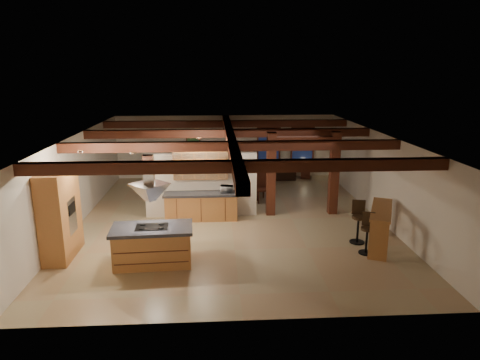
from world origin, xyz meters
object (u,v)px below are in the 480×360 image
(sofa, at_px, (272,172))
(bar_counter, at_px, (381,221))
(dining_table, at_px, (240,189))
(kitchen_island, at_px, (153,245))

(sofa, relative_size, bar_counter, 0.96)
(dining_table, height_order, bar_counter, bar_counter)
(sofa, bearing_deg, kitchen_island, 63.96)
(dining_table, bearing_deg, sofa, 49.19)
(sofa, bearing_deg, bar_counter, 104.50)
(dining_table, xyz_separation_m, bar_counter, (3.68, -5.15, 0.44))
(kitchen_island, distance_m, dining_table, 6.47)
(bar_counter, bearing_deg, kitchen_island, -173.19)
(kitchen_island, distance_m, bar_counter, 6.37)
(dining_table, relative_size, bar_counter, 0.85)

